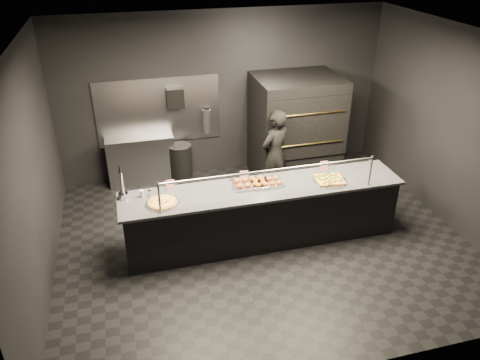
{
  "coord_description": "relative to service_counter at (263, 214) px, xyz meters",
  "views": [
    {
      "loc": [
        -1.81,
        -5.55,
        4.22
      ],
      "look_at": [
        -0.3,
        0.2,
        0.97
      ],
      "focal_mm": 35.0,
      "sensor_mm": 36.0,
      "label": 1
    }
  ],
  "objects": [
    {
      "name": "beer_tap",
      "position": [
        -1.95,
        0.2,
        0.61
      ],
      "size": [
        0.14,
        0.2,
        0.54
      ],
      "color": "silver",
      "rests_on": "service_counter"
    },
    {
      "name": "slider_tray_a",
      "position": [
        -0.16,
        0.13,
        0.49
      ],
      "size": [
        0.59,
        0.49,
        0.08
      ],
      "color": "silver",
      "rests_on": "service_counter"
    },
    {
      "name": "room",
      "position": [
        -0.02,
        0.05,
        1.03
      ],
      "size": [
        6.04,
        6.0,
        3.0
      ],
      "color": "black",
      "rests_on": "ground"
    },
    {
      "name": "worker",
      "position": [
        0.58,
        1.21,
        0.34
      ],
      "size": [
        0.7,
        0.61,
        1.6
      ],
      "primitive_type": "imported",
      "rotation": [
        0.0,
        0.0,
        3.61
      ],
      "color": "black",
      "rests_on": "ground"
    },
    {
      "name": "square_pizza",
      "position": [
        1.0,
        -0.07,
        0.47
      ],
      "size": [
        0.5,
        0.5,
        0.05
      ],
      "color": "silver",
      "rests_on": "service_counter"
    },
    {
      "name": "prep_shelf",
      "position": [
        -1.6,
        2.32,
        -0.01
      ],
      "size": [
        1.2,
        0.35,
        0.9
      ],
      "primitive_type": "cube",
      "color": "#99999E",
      "rests_on": "ground"
    },
    {
      "name": "slider_tray_b",
      "position": [
        0.08,
        0.08,
        0.48
      ],
      "size": [
        0.47,
        0.36,
        0.07
      ],
      "color": "silver",
      "rests_on": "service_counter"
    },
    {
      "name": "service_counter",
      "position": [
        0.0,
        0.0,
        0.0
      ],
      "size": [
        4.1,
        0.78,
        1.37
      ],
      "color": "black",
      "rests_on": "ground"
    },
    {
      "name": "pizza_oven",
      "position": [
        1.2,
        1.9,
        0.5
      ],
      "size": [
        1.5,
        1.23,
        1.91
      ],
      "color": "black",
      "rests_on": "ground"
    },
    {
      "name": "towel_dispenser",
      "position": [
        -0.9,
        2.39,
        1.09
      ],
      "size": [
        0.3,
        0.2,
        0.35
      ],
      "primitive_type": "cube",
      "color": "black",
      "rests_on": "room"
    },
    {
      "name": "trash_bin",
      "position": [
        -0.9,
        2.22,
        -0.11
      ],
      "size": [
        0.43,
        0.43,
        0.71
      ],
      "primitive_type": "cylinder",
      "color": "black",
      "rests_on": "ground"
    },
    {
      "name": "condiment_jar",
      "position": [
        -1.67,
        0.17,
        0.5
      ],
      "size": [
        0.16,
        0.06,
        0.1
      ],
      "color": "silver",
      "rests_on": "service_counter"
    },
    {
      "name": "round_pizza",
      "position": [
        -1.45,
        -0.08,
        0.47
      ],
      "size": [
        0.46,
        0.46,
        0.03
      ],
      "color": "silver",
      "rests_on": "service_counter"
    },
    {
      "name": "tent_cards",
      "position": [
        -0.15,
        0.28,
        0.53
      ],
      "size": [
        2.47,
        0.04,
        0.15
      ],
      "color": "white",
      "rests_on": "service_counter"
    },
    {
      "name": "fire_extinguisher",
      "position": [
        -0.35,
        2.4,
        0.6
      ],
      "size": [
        0.14,
        0.14,
        0.51
      ],
      "color": "#B2B2B7",
      "rests_on": "room"
    }
  ]
}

